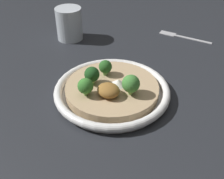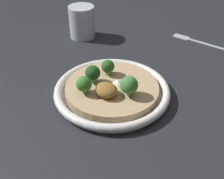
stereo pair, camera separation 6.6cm
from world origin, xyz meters
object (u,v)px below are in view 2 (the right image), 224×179
(drinking_glass, at_px, (82,22))
(broccoli_back_right, at_px, (93,73))
(risotto_bowl, at_px, (112,91))
(broccoli_back, at_px, (84,84))
(broccoli_front_right, at_px, (108,67))
(fork_utensil, at_px, (193,40))
(broccoli_left, at_px, (130,85))

(drinking_glass, bearing_deg, broccoli_back_right, 144.18)
(risotto_bowl, relative_size, broccoli_back, 6.46)
(broccoli_back, height_order, broccoli_front_right, broccoli_back)
(broccoli_back, height_order, broccoli_back_right, broccoli_back_right)
(drinking_glass, height_order, fork_utensil, drinking_glass)
(fork_utensil, bearing_deg, broccoli_left, 92.34)
(risotto_bowl, relative_size, broccoli_left, 5.69)
(broccoli_back, distance_m, broccoli_back_right, 0.05)
(broccoli_back_right, distance_m, drinking_glass, 0.31)
(drinking_glass, distance_m, fork_utensil, 0.36)
(drinking_glass, bearing_deg, fork_utensil, -140.43)
(broccoli_front_right, height_order, fork_utensil, broccoli_front_right)
(broccoli_left, height_order, drinking_glass, drinking_glass)
(risotto_bowl, bearing_deg, broccoli_left, -177.49)
(broccoli_back, distance_m, fork_utensil, 0.46)
(broccoli_front_right, relative_size, broccoli_back_right, 0.89)
(broccoli_left, relative_size, fork_utensil, 0.28)
(broccoli_back_right, height_order, drinking_glass, drinking_glass)
(risotto_bowl, distance_m, broccoli_front_right, 0.06)
(risotto_bowl, xyz_separation_m, broccoli_front_right, (0.04, -0.03, 0.04))
(broccoli_back_right, bearing_deg, risotto_bowl, -154.01)
(broccoli_back_right, xyz_separation_m, fork_utensil, (-0.03, -0.41, -0.05))
(broccoli_front_right, xyz_separation_m, broccoli_back_right, (0.00, 0.05, 0.00))
(risotto_bowl, distance_m, broccoli_back, 0.08)
(broccoli_back, xyz_separation_m, broccoli_front_right, (0.02, -0.09, -0.00))
(broccoli_back, xyz_separation_m, broccoli_left, (-0.08, -0.07, 0.00))
(risotto_bowl, distance_m, broccoli_back_right, 0.06)
(risotto_bowl, xyz_separation_m, broccoli_left, (-0.05, -0.00, 0.04))
(broccoli_back, bearing_deg, fork_utensil, -90.85)
(risotto_bowl, height_order, broccoli_back_right, broccoli_back_right)
(risotto_bowl, height_order, fork_utensil, risotto_bowl)
(broccoli_back, distance_m, drinking_glass, 0.35)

